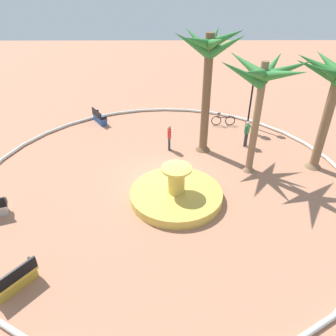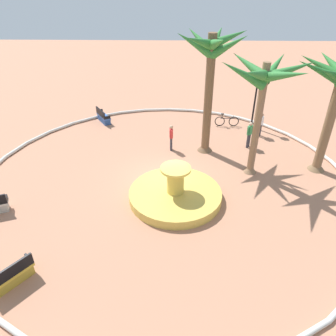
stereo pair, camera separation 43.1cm
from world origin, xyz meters
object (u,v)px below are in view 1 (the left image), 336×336
(fountain, at_px, (176,194))
(person_cyclist_photo, at_px, (169,136))
(bench_north, at_px, (15,281))
(lamppost, at_px, (252,94))
(person_cyclist_helmet, at_px, (257,122))
(palm_tree_mid_plaza, at_px, (262,83))
(palm_tree_near_fountain, at_px, (209,63))
(bicycle_red_frame, at_px, (223,120))
(bench_east, at_px, (100,118))
(person_pedestrian_stroll, at_px, (247,132))

(fountain, bearing_deg, person_cyclist_photo, -86.84)
(bench_north, height_order, person_cyclist_photo, person_cyclist_photo)
(lamppost, xyz_separation_m, person_cyclist_helmet, (-0.24, 1.43, -1.49))
(fountain, xyz_separation_m, palm_tree_mid_plaza, (-4.14, -2.56, 4.67))
(palm_tree_near_fountain, bearing_deg, bicycle_red_frame, -116.12)
(fountain, height_order, bench_east, fountain)
(palm_tree_near_fountain, relative_size, bicycle_red_frame, 4.14)
(bench_east, bearing_deg, bicycle_red_frame, 176.62)
(bicycle_red_frame, bearing_deg, person_cyclist_photo, 43.08)
(palm_tree_mid_plaza, xyz_separation_m, bicycle_red_frame, (0.50, -6.14, -4.57))
(palm_tree_near_fountain, xyz_separation_m, person_cyclist_photo, (2.11, -0.03, -4.40))
(palm_tree_mid_plaza, bearing_deg, bench_north, 37.67)
(fountain, relative_size, person_cyclist_photo, 2.71)
(palm_tree_near_fountain, distance_m, bench_north, 13.57)
(fountain, distance_m, palm_tree_near_fountain, 7.33)
(palm_tree_near_fountain, height_order, palm_tree_mid_plaza, palm_tree_near_fountain)
(palm_tree_near_fountain, distance_m, palm_tree_mid_plaza, 3.38)
(bench_north, bearing_deg, bench_east, -91.74)
(bench_east, bearing_deg, palm_tree_mid_plaza, 144.85)
(palm_tree_mid_plaza, relative_size, person_cyclist_helmet, 3.84)
(fountain, xyz_separation_m, bench_north, (5.77, 5.09, 0.07))
(palm_tree_mid_plaza, distance_m, person_pedestrian_stroll, 5.00)
(palm_tree_mid_plaza, distance_m, bicycle_red_frame, 7.67)
(bench_east, distance_m, person_cyclist_helmet, 11.19)
(palm_tree_mid_plaza, bearing_deg, palm_tree_near_fountain, -46.51)
(bench_east, relative_size, person_pedestrian_stroll, 0.96)
(fountain, bearing_deg, bicycle_red_frame, -112.76)
(palm_tree_mid_plaza, height_order, bicycle_red_frame, palm_tree_mid_plaza)
(fountain, relative_size, bicycle_red_frame, 2.61)
(bicycle_red_frame, relative_size, person_cyclist_photo, 1.04)
(palm_tree_near_fountain, height_order, bench_east, palm_tree_near_fountain)
(bench_north, bearing_deg, person_cyclist_photo, -118.47)
(bench_east, distance_m, lamppost, 10.95)
(palm_tree_near_fountain, bearing_deg, bench_north, 53.01)
(palm_tree_near_fountain, relative_size, lamppost, 1.73)
(person_cyclist_photo, distance_m, person_pedestrian_stroll, 4.88)
(lamppost, relative_size, person_cyclist_helmet, 2.52)
(person_cyclist_helmet, bearing_deg, bench_east, -10.79)
(bicycle_red_frame, bearing_deg, person_pedestrian_stroll, 106.24)
(person_pedestrian_stroll, bearing_deg, fountain, 50.28)
(palm_tree_mid_plaza, height_order, person_cyclist_helmet, palm_tree_mid_plaza)
(palm_tree_mid_plaza, distance_m, lamppost, 6.65)
(fountain, bearing_deg, bench_east, -59.98)
(bicycle_red_frame, xyz_separation_m, person_cyclist_photo, (3.93, 3.67, 0.54))
(person_cyclist_helmet, height_order, person_cyclist_photo, person_cyclist_photo)
(fountain, distance_m, person_cyclist_photo, 5.08)
(bench_north, relative_size, lamppost, 0.38)
(palm_tree_mid_plaza, relative_size, lamppost, 1.52)
(bench_north, xyz_separation_m, bicycle_red_frame, (-9.41, -13.79, 0.04))
(fountain, height_order, palm_tree_near_fountain, palm_tree_near_fountain)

